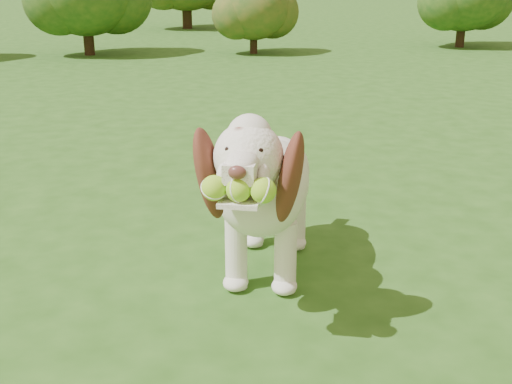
{
  "coord_description": "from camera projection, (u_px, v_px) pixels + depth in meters",
  "views": [
    {
      "loc": [
        -0.32,
        -3.03,
        1.36
      ],
      "look_at": [
        -0.1,
        -0.58,
        0.51
      ],
      "focal_mm": 45.0,
      "sensor_mm": 36.0,
      "label": 1
    }
  ],
  "objects": [
    {
      "name": "ground",
      "position": [
        266.0,
        247.0,
        3.32
      ],
      "size": [
        80.0,
        80.0,
        0.0
      ],
      "primitive_type": "plane",
      "color": "#244D16",
      "rests_on": "ground"
    },
    {
      "name": "dog",
      "position": [
        265.0,
        183.0,
        2.87
      ],
      "size": [
        0.65,
        1.31,
        0.86
      ],
      "rotation": [
        0.0,
        0.0,
        -0.25
      ],
      "color": "white",
      "rests_on": "ground"
    },
    {
      "name": "shrub_c",
      "position": [
        254.0,
        8.0,
        10.8
      ],
      "size": [
        1.23,
        1.23,
        1.27
      ],
      "color": "#382314",
      "rests_on": "ground"
    }
  ]
}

